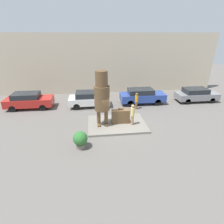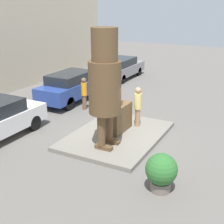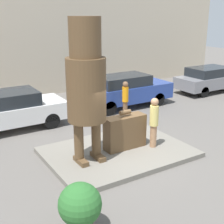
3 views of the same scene
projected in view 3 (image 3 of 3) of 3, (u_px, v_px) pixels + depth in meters
ground_plane at (118, 154)px, 10.74m from camera, size 60.00×60.00×0.00m
pedestal at (118, 152)px, 10.71m from camera, size 4.79×3.46×0.17m
building_backdrop at (27, 33)px, 17.18m from camera, size 28.00×0.60×7.15m
statue_figure at (86, 81)px, 9.21m from camera, size 1.19×1.19×4.41m
giant_suitcase at (125, 132)px, 10.71m from camera, size 1.47×0.51×1.37m
tourist at (154, 121)px, 10.67m from camera, size 0.30×0.30×1.77m
parked_car_white at (13, 109)px, 12.88m from camera, size 4.15×1.84×1.60m
parked_car_blue at (125, 90)px, 15.87m from camera, size 4.79×1.76×1.66m
parked_car_grey at (210, 79)px, 19.00m from camera, size 4.57×1.80×1.51m
planter_pot at (80, 207)px, 6.75m from camera, size 0.96×0.96×1.20m
worker_hivis at (125, 98)px, 14.22m from camera, size 0.29×0.29×1.70m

